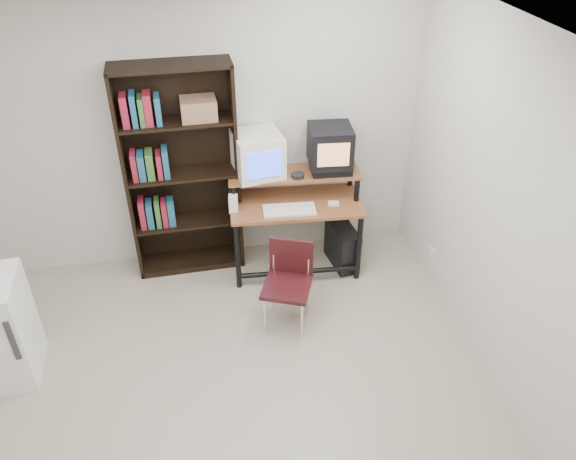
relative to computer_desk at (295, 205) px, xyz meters
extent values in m
cube|color=#B0A892|center=(-0.78, -1.62, -0.69)|extent=(4.00, 4.00, 0.01)
cube|color=white|center=(-0.78, -1.62, 1.91)|extent=(4.00, 4.00, 0.01)
cube|color=beige|center=(-0.78, 0.38, 0.61)|extent=(4.00, 0.01, 2.60)
cube|color=beige|center=(1.22, -1.62, 0.61)|extent=(0.01, 4.00, 2.60)
cube|color=brown|center=(0.00, -0.02, 0.03)|extent=(1.25, 0.68, 0.03)
cube|color=brown|center=(0.01, 0.10, 0.28)|extent=(1.23, 0.44, 0.02)
cylinder|color=black|center=(-0.58, -0.25, -0.33)|extent=(0.05, 0.05, 0.72)
cylinder|color=black|center=(0.54, -0.32, -0.33)|extent=(0.05, 0.05, 0.72)
cylinder|color=black|center=(-0.55, 0.28, -0.20)|extent=(0.05, 0.05, 0.98)
cylinder|color=black|center=(0.58, 0.20, -0.20)|extent=(0.05, 0.05, 0.98)
cylinder|color=black|center=(-0.02, -0.28, -0.57)|extent=(1.13, 0.12, 0.05)
cube|color=white|center=(-0.32, 0.15, 0.48)|extent=(0.47, 0.47, 0.39)
cube|color=#304AFF|center=(-0.29, -0.06, 0.48)|extent=(0.31, 0.05, 0.25)
cube|color=black|center=(0.34, 0.06, 0.32)|extent=(0.37, 0.27, 0.08)
cube|color=black|center=(0.33, 0.09, 0.54)|extent=(0.41, 0.40, 0.36)
cube|color=tan|center=(0.32, -0.10, 0.54)|extent=(0.28, 0.03, 0.22)
cylinder|color=#26262B|center=(0.02, 0.00, 0.31)|extent=(0.13, 0.13, 0.05)
cube|color=white|center=(-0.09, -0.16, 0.05)|extent=(0.48, 0.24, 0.03)
cube|color=black|center=(0.32, -0.13, 0.03)|extent=(0.25, 0.21, 0.01)
cube|color=white|center=(0.33, -0.13, 0.05)|extent=(0.11, 0.08, 0.03)
cube|color=white|center=(-0.58, -0.06, 0.12)|extent=(0.09, 0.08, 0.17)
cube|color=black|center=(0.46, -0.06, -0.48)|extent=(0.26, 0.47, 0.42)
cube|color=black|center=(-0.23, -0.82, -0.27)|extent=(0.50, 0.50, 0.04)
cube|color=black|center=(-0.16, -0.66, -0.07)|extent=(0.35, 0.17, 0.31)
cylinder|color=silver|center=(-0.43, -0.91, -0.49)|extent=(0.02, 0.02, 0.39)
cylinder|color=silver|center=(-0.14, -1.03, -0.49)|extent=(0.02, 0.02, 0.39)
cylinder|color=silver|center=(-0.31, -0.62, -0.49)|extent=(0.02, 0.02, 0.39)
cylinder|color=silver|center=(-0.02, -0.74, -0.49)|extent=(0.02, 0.02, 0.39)
cube|color=black|center=(-1.49, 0.19, 0.32)|extent=(0.04, 0.34, 2.01)
cube|color=black|center=(-0.51, 0.22, 0.32)|extent=(0.04, 0.34, 2.01)
cube|color=black|center=(-1.01, 0.37, 0.32)|extent=(1.01, 0.05, 2.01)
cube|color=black|center=(-1.00, 0.21, 1.31)|extent=(1.02, 0.37, 0.03)
cube|color=black|center=(-1.00, 0.21, -0.66)|extent=(1.02, 0.37, 0.06)
cube|color=black|center=(-1.00, 0.21, -0.19)|extent=(0.95, 0.35, 0.02)
cube|color=black|center=(-1.00, 0.21, 0.32)|extent=(0.95, 0.35, 0.02)
cube|color=black|center=(-1.00, 0.21, 0.82)|extent=(0.95, 0.35, 0.02)
cube|color=brown|center=(-0.80, 0.22, 0.92)|extent=(0.31, 0.26, 0.18)
cube|color=#333333|center=(-2.27, -1.23, -0.13)|extent=(0.04, 0.02, 0.36)
cube|color=beige|center=(1.21, -0.47, -0.39)|extent=(0.02, 0.08, 0.12)
camera|label=1|loc=(-0.87, -4.37, 2.74)|focal=35.00mm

